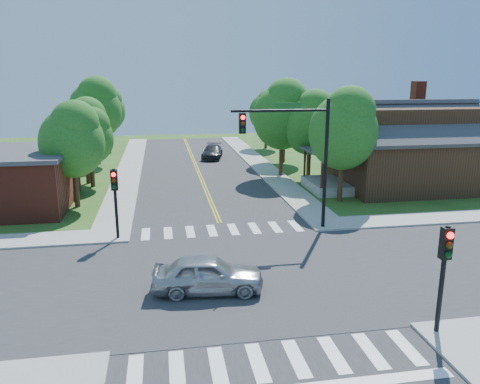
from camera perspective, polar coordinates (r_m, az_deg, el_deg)
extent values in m
plane|color=#2B541A|center=(20.36, 0.22, -10.29)|extent=(100.00, 100.00, 0.00)
cube|color=#2D2D30|center=(20.35, 0.22, -10.24)|extent=(10.00, 90.00, 0.04)
cube|color=#2D2D30|center=(20.35, 0.22, -10.22)|extent=(90.00, 10.00, 0.04)
cube|color=#2D2D30|center=(20.36, 0.22, -10.29)|extent=(10.20, 10.20, 0.06)
cube|color=#9E9B93|center=(45.03, 2.41, 3.41)|extent=(2.20, 40.00, 0.14)
cube|color=#9E9B93|center=(44.16, -13.29, 2.83)|extent=(2.20, 40.00, 0.14)
cube|color=white|center=(25.87, -11.43, -5.05)|extent=(0.45, 2.00, 0.01)
cube|color=white|center=(25.85, -8.76, -4.94)|extent=(0.45, 2.00, 0.01)
cube|color=white|center=(25.89, -6.10, -4.82)|extent=(0.45, 2.00, 0.01)
cube|color=white|center=(25.98, -3.45, -4.70)|extent=(0.45, 2.00, 0.01)
cube|color=white|center=(26.13, -0.82, -4.56)|extent=(0.45, 2.00, 0.01)
cube|color=white|center=(26.33, 1.77, -4.42)|extent=(0.45, 2.00, 0.01)
cube|color=white|center=(26.58, 4.31, -4.27)|extent=(0.45, 2.00, 0.01)
cube|color=white|center=(26.89, 6.80, -4.12)|extent=(0.45, 2.00, 0.01)
cube|color=white|center=(14.71, -12.70, -20.91)|extent=(0.45, 2.00, 0.01)
cube|color=white|center=(14.68, -7.70, -20.76)|extent=(0.45, 2.00, 0.01)
cube|color=white|center=(14.74, -2.72, -20.46)|extent=(0.45, 2.00, 0.01)
cube|color=white|center=(14.90, 2.16, -20.03)|extent=(0.45, 2.00, 0.01)
cube|color=white|center=(15.16, 6.88, -19.48)|extent=(0.45, 2.00, 0.01)
cube|color=white|center=(15.50, 11.38, -18.84)|extent=(0.45, 2.00, 0.01)
cube|color=white|center=(15.93, 15.62, -18.13)|extent=(0.45, 2.00, 0.01)
cube|color=white|center=(16.43, 19.60, -17.38)|extent=(0.45, 2.00, 0.01)
cube|color=gold|center=(45.40, -5.62, 3.42)|extent=(0.10, 37.50, 0.01)
cube|color=gold|center=(45.41, -5.36, 3.42)|extent=(0.10, 37.50, 0.01)
cube|color=white|center=(14.72, 16.17, -21.34)|extent=(4.60, 0.45, 0.09)
cylinder|color=black|center=(25.88, 10.38, 3.16)|extent=(0.20, 0.20, 7.20)
cylinder|color=black|center=(24.72, 4.93, 9.86)|extent=(5.20, 0.14, 0.14)
cube|color=#19591E|center=(24.76, 5.88, 10.42)|extent=(1.40, 0.04, 0.30)
cube|color=black|center=(24.35, 0.29, 8.37)|extent=(0.34, 0.28, 1.05)
sphere|color=#FF0C0C|center=(24.15, 0.36, 9.07)|extent=(0.22, 0.22, 0.22)
sphere|color=#3F2605|center=(24.18, 0.36, 8.32)|extent=(0.22, 0.22, 0.22)
sphere|color=#05330F|center=(24.22, 0.36, 7.56)|extent=(0.22, 0.22, 0.22)
cylinder|color=black|center=(16.73, 23.38, -10.01)|extent=(0.16, 0.16, 3.80)
cube|color=black|center=(16.26, 23.83, -5.73)|extent=(0.34, 0.28, 1.05)
sphere|color=#FF0C0C|center=(16.03, 24.27, -4.86)|extent=(0.22, 0.22, 0.22)
sphere|color=#3F2605|center=(16.13, 24.16, -5.94)|extent=(0.22, 0.22, 0.22)
sphere|color=#05330F|center=(16.24, 24.05, -7.00)|extent=(0.22, 0.22, 0.22)
cylinder|color=black|center=(24.85, -14.89, -1.56)|extent=(0.16, 0.16, 3.80)
cube|color=black|center=(24.54, -15.09, 1.42)|extent=(0.34, 0.28, 1.05)
sphere|color=#FF0C0C|center=(24.31, -15.17, 2.05)|extent=(0.22, 0.22, 0.22)
sphere|color=#3F2605|center=(24.37, -15.12, 1.32)|extent=(0.22, 0.22, 0.22)
sphere|color=#05330F|center=(24.44, -15.07, 0.59)|extent=(0.22, 0.22, 0.22)
cube|color=#332111|center=(37.86, 19.60, 3.53)|extent=(10.00, 8.00, 4.00)
cube|color=#9E9B93|center=(35.57, 10.47, 0.77)|extent=(2.60, 4.50, 0.70)
cylinder|color=#332111|center=(33.09, 9.95, 2.01)|extent=(0.18, 0.18, 2.50)
cylinder|color=#332111|center=(36.81, 7.89, 3.31)|extent=(0.18, 0.18, 2.50)
cube|color=#38383D|center=(35.07, 10.66, 4.90)|extent=(2.80, 4.80, 0.18)
cube|color=maroon|center=(41.87, 20.47, 6.56)|extent=(0.90, 0.90, 7.11)
cylinder|color=#382314|center=(32.42, 12.14, 1.38)|extent=(0.34, 0.34, 2.89)
ellipsoid|color=#1E5E1B|center=(31.88, 12.45, 7.13)|extent=(4.57, 4.34, 5.03)
sphere|color=#1E5E1B|center=(31.68, 13.23, 9.54)|extent=(3.35, 3.35, 3.35)
cylinder|color=#382314|center=(38.66, 8.36, 3.46)|extent=(0.34, 0.34, 2.74)
ellipsoid|color=#1E5E1B|center=(38.22, 8.53, 8.04)|extent=(4.33, 4.11, 4.76)
sphere|color=#1E5E1B|center=(38.02, 9.13, 9.95)|extent=(3.17, 3.17, 3.17)
cylinder|color=#382314|center=(46.43, 5.32, 5.48)|extent=(0.34, 0.34, 3.00)
ellipsoid|color=#1E5E1B|center=(46.04, 5.42, 9.67)|extent=(4.74, 4.51, 5.22)
sphere|color=#1E5E1B|center=(45.84, 5.90, 11.42)|extent=(3.48, 3.48, 3.48)
cylinder|color=#382314|center=(55.36, 3.16, 6.67)|extent=(0.34, 0.34, 2.54)
ellipsoid|color=#1E5E1B|center=(55.06, 3.20, 9.63)|extent=(4.01, 3.81, 4.41)
sphere|color=#1E5E1B|center=(54.85, 3.58, 10.87)|extent=(2.94, 2.94, 2.94)
cylinder|color=#382314|center=(32.17, -19.35, 0.51)|extent=(0.34, 0.34, 2.58)
ellipsoid|color=#1E5E1B|center=(31.66, -19.77, 5.66)|extent=(4.08, 3.87, 4.48)
sphere|color=#1E5E1B|center=(31.27, -19.48, 7.85)|extent=(2.99, 2.99, 2.99)
cylinder|color=#382314|center=(38.94, -18.11, 2.84)|extent=(0.34, 0.34, 2.54)
ellipsoid|color=#1E5E1B|center=(38.52, -18.43, 7.03)|extent=(4.01, 3.81, 4.41)
sphere|color=#1E5E1B|center=(38.17, -18.17, 8.81)|extent=(2.94, 2.94, 2.94)
cylinder|color=#382314|center=(47.02, -16.93, 5.11)|extent=(0.34, 0.34, 3.11)
ellipsoid|color=#1E5E1B|center=(46.63, -17.24, 9.39)|extent=(4.92, 4.67, 5.41)
sphere|color=#1E5E1B|center=(46.32, -17.03, 11.21)|extent=(3.61, 3.61, 3.61)
cylinder|color=#382314|center=(56.21, -15.80, 6.35)|extent=(0.34, 0.34, 2.70)
ellipsoid|color=#1E5E1B|center=(55.90, -16.01, 9.45)|extent=(4.26, 4.05, 4.69)
sphere|color=#1E5E1B|center=(55.60, -15.81, 10.77)|extent=(3.12, 3.12, 3.12)
cylinder|color=#382314|center=(39.63, 5.02, 4.05)|extent=(0.34, 0.34, 3.06)
ellipsoid|color=#1E5E1B|center=(39.18, 5.13, 9.03)|extent=(4.82, 4.58, 5.31)
sphere|color=#1E5E1B|center=(38.97, 5.69, 11.12)|extent=(3.54, 3.54, 3.54)
cylinder|color=#382314|center=(37.77, -17.59, 2.34)|extent=(0.34, 0.34, 2.28)
ellipsoid|color=#1E5E1B|center=(37.36, -17.88, 6.22)|extent=(3.60, 3.42, 3.96)
sphere|color=#1E5E1B|center=(37.00, -17.59, 7.86)|extent=(2.64, 2.64, 2.64)
imported|color=#B4B6BC|center=(18.74, -3.95, -10.06)|extent=(2.72, 4.76, 1.49)
imported|color=#292A2D|center=(48.36, -3.40, 4.87)|extent=(3.80, 5.43, 1.35)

